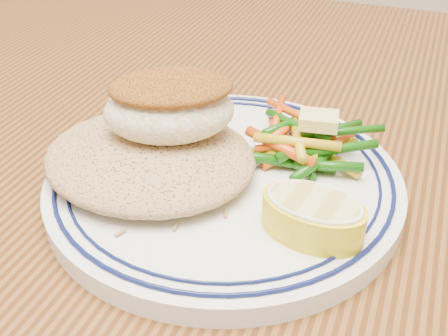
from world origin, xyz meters
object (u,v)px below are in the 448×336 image
rice_pilaf (149,154)px  fish_fillet (170,105)px  dining_table (211,269)px  plate (224,180)px  vegetable_pile (302,142)px  lemon_wedge (313,215)px

rice_pilaf → fish_fillet: 0.04m
dining_table → rice_pilaf: bearing=-134.0°
plate → rice_pilaf: bearing=-163.3°
rice_pilaf → vegetable_pile: bearing=30.5°
dining_table → fish_fillet: (-0.02, -0.01, 0.16)m
plate → dining_table: bearing=137.1°
vegetable_pile → lemon_wedge: bearing=-71.2°
plate → vegetable_pile: vegetable_pile is taller
dining_table → vegetable_pile: bearing=20.3°
dining_table → plate: plate is taller
vegetable_pile → lemon_wedge: (0.03, -0.08, 0.00)m
fish_fillet → lemon_wedge: bearing=-20.9°
fish_fillet → vegetable_pile: size_ratio=1.02×
fish_fillet → lemon_wedge: 0.12m
plate → fish_fillet: fish_fillet is taller
fish_fillet → lemon_wedge: fish_fillet is taller
rice_pilaf → lemon_wedge: 0.12m
plate → fish_fillet: 0.06m
dining_table → plate: size_ratio=6.09×
dining_table → fish_fillet: size_ratio=13.80×
plate → lemon_wedge: lemon_wedge is taller
dining_table → lemon_wedge: lemon_wedge is taller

